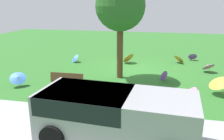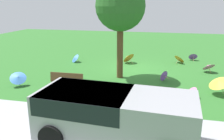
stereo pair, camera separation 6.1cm
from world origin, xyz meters
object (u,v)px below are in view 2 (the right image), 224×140
parasol_blue_1 (18,77)px  parasol_yellow_0 (219,82)px  parasol_pink_0 (208,66)px  parasol_blue_0 (75,58)px  van_dark (110,112)px  shade_tree (120,7)px  parasol_purple_1 (193,56)px  park_bench (68,81)px  parasol_orange_2 (180,58)px  parasol_orange_0 (128,57)px  parasol_purple_0 (163,75)px  parasol_pink_1 (190,92)px

parasol_blue_1 → parasol_yellow_0: bearing=-174.0°
parasol_pink_0 → parasol_blue_0: bearing=-3.8°
van_dark → shade_tree: shade_tree is taller
parasol_blue_0 → parasol_purple_1: parasol_blue_0 is taller
park_bench → parasol_purple_1: size_ratio=2.40×
park_bench → parasol_blue_1: bearing=1.0°
van_dark → parasol_blue_1: 6.67m
parasol_orange_2 → shade_tree: bearing=50.2°
parasol_orange_2 → parasol_yellow_0: 5.93m
parasol_orange_0 → parasol_purple_0: parasol_orange_0 is taller
van_dark → shade_tree: bearing=-81.6°
parasol_blue_0 → parasol_blue_1: bearing=80.8°
parasol_blue_1 → parasol_yellow_0: 9.55m
van_dark → parasol_blue_0: size_ratio=5.56×
parasol_pink_0 → parasol_orange_0: bearing=-13.3°
parasol_orange_2 → parasol_purple_1: parasol_orange_2 is taller
park_bench → parasol_blue_1: (2.63, 0.05, 0.01)m
parasol_pink_0 → parasol_yellow_0: parasol_yellow_0 is taller
shade_tree → parasol_blue_1: size_ratio=4.90×
shade_tree → parasol_purple_0: size_ratio=8.62×
parasol_purple_1 → parasol_blue_1: bearing=40.9°
parasol_orange_2 → parasol_purple_0: (1.05, 4.19, -0.03)m
parasol_orange_0 → parasol_purple_1: size_ratio=1.61×
parasol_orange_2 → parasol_blue_0: bearing=10.8°
parasol_pink_0 → parasol_blue_1: 10.77m
shade_tree → parasol_orange_2: shade_tree is taller
van_dark → parasol_blue_0: van_dark is taller
parasol_blue_0 → parasol_orange_2: bearing=-169.2°
parasol_pink_0 → parasol_pink_1: (1.39, 4.37, -0.11)m
parasol_orange_2 → parasol_purple_0: size_ratio=1.64×
parasol_orange_0 → parasol_blue_1: bearing=52.6°
parasol_blue_1 → parasol_purple_0: (-7.03, -2.56, -0.18)m
van_dark → parasol_pink_0: (-4.08, -8.43, -0.53)m
parasol_pink_0 → parasol_purple_0: size_ratio=1.64×
parasol_purple_1 → parasol_yellow_0: parasol_yellow_0 is taller
parasol_orange_2 → parasol_pink_0: parasol_pink_0 is taller
parasol_orange_2 → parasol_pink_0: size_ratio=1.00×
van_dark → parasol_blue_1: bearing=-33.2°
parasol_blue_1 → parasol_pink_1: (-8.25, -0.42, -0.20)m
park_bench → shade_tree: (-2.02, -2.57, 3.37)m
parasol_blue_0 → parasol_blue_1: parasol_blue_1 is taller
shade_tree → parasol_orange_2: size_ratio=5.26×
parasol_pink_0 → parasol_blue_1: size_ratio=0.93×
parasol_orange_0 → parasol_blue_0: size_ratio=1.28×
parasol_purple_0 → parasol_purple_1: size_ratio=0.90×
shade_tree → parasol_blue_0: shade_tree is taller
parasol_orange_0 → parasol_pink_0: 5.22m
parasol_orange_2 → parasol_pink_1: 6.33m
parasol_purple_0 → park_bench: bearing=29.7°
parasol_pink_0 → parasol_yellow_0: bearing=87.7°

